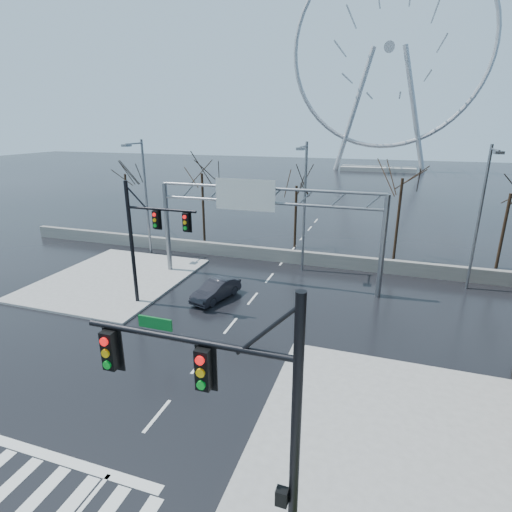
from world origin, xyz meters
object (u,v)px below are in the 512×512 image
at_px(sign_gantry, 261,214).
at_px(car, 216,290).
at_px(signal_mast_near, 240,407).
at_px(ferris_wheel, 388,56).
at_px(signal_mast_far, 146,234).

xyz_separation_m(sign_gantry, car, (-1.95, -3.76, -4.53)).
bearing_deg(signal_mast_near, ferris_wheel, 90.08).
relative_size(signal_mast_far, sign_gantry, 0.49).
xyz_separation_m(signal_mast_near, sign_gantry, (-5.52, 19.00, 0.31)).
bearing_deg(ferris_wheel, signal_mast_near, -89.92).
height_order(ferris_wheel, car, ferris_wheel).
bearing_deg(sign_gantry, car, -117.36).
relative_size(signal_mast_far, ferris_wheel, 0.16).
bearing_deg(car, ferris_wheel, 100.29).
distance_m(signal_mast_far, car, 5.92).
height_order(signal_mast_near, signal_mast_far, same).
height_order(signal_mast_near, car, signal_mast_near).
bearing_deg(car, signal_mast_far, -132.48).
bearing_deg(ferris_wheel, sign_gantry, -93.84).
distance_m(sign_gantry, ferris_wheel, 82.91).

